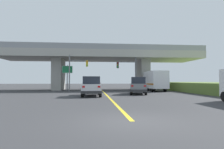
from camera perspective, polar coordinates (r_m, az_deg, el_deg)
name	(u,v)px	position (r m, az deg, el deg)	size (l,w,h in m)	color
ground	(101,90)	(35.32, -3.13, -4.44)	(160.00, 160.00, 0.00)	#353538
overpass_bridge	(101,60)	(35.50, -3.12, 4.36)	(34.73, 8.71, 7.56)	#A8A59E
lane_divider_stripe	(108,96)	(20.11, -1.24, -6.35)	(0.20, 24.99, 0.01)	yellow
suv_lead	(91,86)	(20.59, -6.00, -3.42)	(1.96, 4.81, 2.02)	silver
suv_crossing	(138,86)	(23.66, 7.62, -3.22)	(2.78, 5.04, 2.02)	slate
box_truck	(154,81)	(31.55, 12.10, -1.77)	(2.33, 7.47, 3.05)	silver
sedan_oncoming	(96,84)	(42.72, -4.68, -2.64)	(1.94, 4.78, 2.02)	silver
traffic_signal_nearside	(129,70)	(30.48, 5.02, 1.38)	(3.12, 0.36, 5.24)	#56595E
traffic_signal_farside	(76,69)	(31.04, -10.52, 1.72)	(2.96, 0.36, 5.69)	slate
highway_sign	(67,72)	(32.61, -12.90, 0.79)	(1.69, 0.17, 4.18)	#56595E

